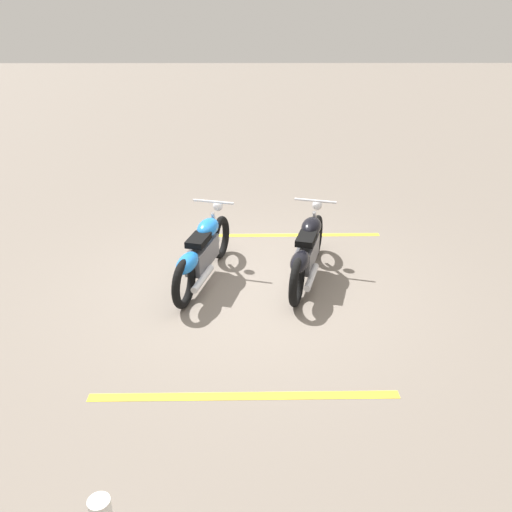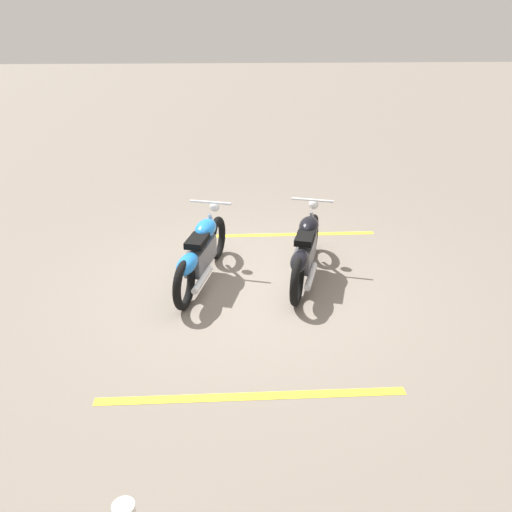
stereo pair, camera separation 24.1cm
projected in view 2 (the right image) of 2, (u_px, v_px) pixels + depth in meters
The scene contains 5 objects.
ground_plane at pixel (255, 286), 7.61m from camera, with size 60.00×60.00×0.00m, color slate.
motorcycle_bright_foreground at pixel (201, 253), 7.53m from camera, with size 2.18×0.78×1.04m.
motorcycle_dark_foreground at pixel (306, 250), 7.62m from camera, with size 2.18×0.79×1.04m.
parking_stripe_near at pixel (282, 235), 9.28m from camera, with size 3.20×0.12×0.01m, color yellow.
parking_stripe_mid at pixel (251, 396), 5.49m from camera, with size 3.20×0.12×0.01m, color yellow.
Camera 2 is at (6.67, -0.27, 3.67)m, focal length 37.55 mm.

